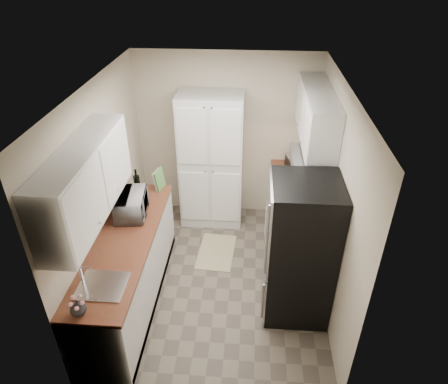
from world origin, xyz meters
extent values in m
plane|color=#665B4C|center=(0.00, 0.00, 0.00)|extent=(3.20, 3.20, 0.00)
cube|color=beige|center=(0.00, 1.60, 1.25)|extent=(2.60, 0.04, 2.50)
cube|color=beige|center=(0.00, -1.60, 1.25)|extent=(2.60, 0.04, 2.50)
cube|color=beige|center=(-1.30, 0.00, 1.25)|extent=(0.04, 3.20, 2.50)
cube|color=beige|center=(1.30, 0.00, 1.25)|extent=(0.04, 3.20, 2.50)
cube|color=silver|center=(0.00, 0.00, 2.50)|extent=(2.60, 3.20, 0.04)
cube|color=silver|center=(-1.13, -0.75, 1.83)|extent=(0.33, 1.60, 0.70)
cube|color=silver|center=(1.13, 0.82, 1.89)|extent=(0.33, 1.55, 0.58)
cube|color=#99999E|center=(1.07, 0.39, 1.52)|extent=(0.45, 0.76, 0.13)
cube|color=#B7B7BC|center=(-0.99, -1.15, 0.93)|extent=(0.45, 0.40, 0.02)
cube|color=brown|center=(-1.29, 0.20, 1.18)|extent=(0.02, 0.22, 0.22)
cube|color=silver|center=(-0.20, 1.32, 1.00)|extent=(0.90, 0.55, 2.00)
cube|color=silver|center=(-0.99, -0.43, 0.44)|extent=(0.60, 2.30, 0.88)
cube|color=brown|center=(-0.99, -0.43, 0.90)|extent=(0.63, 2.33, 0.04)
cube|color=silver|center=(0.99, 1.19, 0.44)|extent=(0.60, 0.80, 0.88)
cube|color=brown|center=(0.99, 1.19, 0.90)|extent=(0.63, 0.83, 0.04)
cube|color=#B7B7BC|center=(0.97, 0.39, 0.45)|extent=(0.64, 0.76, 0.90)
cube|color=black|center=(0.97, 0.39, 0.92)|extent=(0.66, 0.78, 0.03)
cube|color=black|center=(1.26, 0.39, 1.02)|extent=(0.06, 0.76, 0.22)
cube|color=#E6A495|center=(0.60, 0.25, 0.55)|extent=(0.01, 0.16, 0.42)
cube|color=#F7EFCA|center=(0.60, 0.49, 0.55)|extent=(0.01, 0.16, 0.42)
cube|color=#B7B7BC|center=(0.94, -0.41, 0.85)|extent=(0.70, 0.72, 1.70)
imported|color=#ABACB0|center=(-1.02, 0.03, 1.06)|extent=(0.40, 0.54, 0.28)
cylinder|color=black|center=(-1.07, 0.50, 1.08)|extent=(0.08, 0.08, 0.32)
imported|color=white|center=(-1.08, -1.49, 0.99)|extent=(0.18, 0.18, 0.15)
cube|color=#509742|center=(-0.81, 0.65, 1.06)|extent=(0.06, 0.22, 0.27)
cube|color=#A6A6AB|center=(1.03, 1.30, 1.02)|extent=(0.34, 0.40, 0.20)
cube|color=tan|center=(-0.06, 0.49, 0.01)|extent=(0.53, 0.80, 0.01)
camera|label=1|loc=(0.36, -3.79, 3.68)|focal=32.00mm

